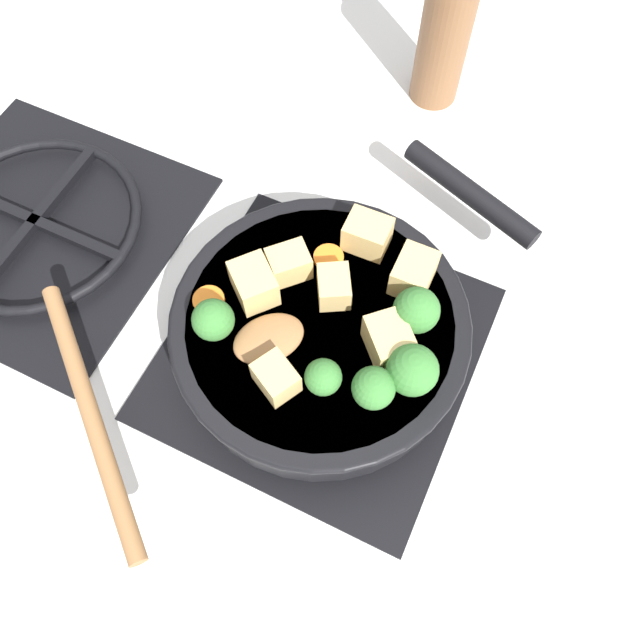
% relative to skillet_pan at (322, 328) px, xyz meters
% --- Properties ---
extents(ground_plane, '(2.40, 2.40, 0.00)m').
position_rel_skillet_pan_xyz_m(ground_plane, '(-0.00, 0.00, -0.06)').
color(ground_plane, silver).
extents(front_burner_grate, '(0.31, 0.31, 0.03)m').
position_rel_skillet_pan_xyz_m(front_burner_grate, '(-0.00, 0.00, -0.04)').
color(front_burner_grate, black).
rests_on(front_burner_grate, ground_plane).
extents(rear_burner_grate, '(0.31, 0.31, 0.03)m').
position_rel_skillet_pan_xyz_m(rear_burner_grate, '(-0.00, 0.36, -0.04)').
color(rear_burner_grate, black).
rests_on(rear_burner_grate, ground_plane).
extents(skillet_pan, '(0.40, 0.31, 0.05)m').
position_rel_skillet_pan_xyz_m(skillet_pan, '(0.00, 0.00, 0.00)').
color(skillet_pan, black).
rests_on(skillet_pan, front_burner_grate).
extents(wooden_spoon, '(0.26, 0.26, 0.02)m').
position_rel_skillet_pan_xyz_m(wooden_spoon, '(-0.12, 0.10, 0.03)').
color(wooden_spoon, olive).
rests_on(wooden_spoon, skillet_pan).
extents(tofu_cube_center_large, '(0.05, 0.04, 0.03)m').
position_rel_skillet_pan_xyz_m(tofu_cube_center_large, '(0.03, -0.00, 0.04)').
color(tofu_cube_center_large, '#DBB770').
rests_on(tofu_cube_center_large, skillet_pan).
extents(tofu_cube_near_handle, '(0.06, 0.06, 0.04)m').
position_rel_skillet_pan_xyz_m(tofu_cube_near_handle, '(0.00, -0.07, 0.04)').
color(tofu_cube_near_handle, '#DBB770').
rests_on(tofu_cube_near_handle, skillet_pan).
extents(tofu_cube_east_chunk, '(0.04, 0.05, 0.03)m').
position_rel_skillet_pan_xyz_m(tofu_cube_east_chunk, '(-0.08, 0.01, 0.04)').
color(tofu_cube_east_chunk, '#DBB770').
rests_on(tofu_cube_east_chunk, skillet_pan).
extents(tofu_cube_west_chunk, '(0.05, 0.05, 0.03)m').
position_rel_skillet_pan_xyz_m(tofu_cube_west_chunk, '(0.03, 0.05, 0.04)').
color(tofu_cube_west_chunk, '#DBB770').
rests_on(tofu_cube_west_chunk, skillet_pan).
extents(tofu_cube_back_piece, '(0.04, 0.04, 0.04)m').
position_rel_skillet_pan_xyz_m(tofu_cube_back_piece, '(0.07, -0.06, 0.04)').
color(tofu_cube_back_piece, '#DBB770').
rests_on(tofu_cube_back_piece, skillet_pan).
extents(tofu_cube_front_piece, '(0.04, 0.04, 0.03)m').
position_rel_skillet_pan_xyz_m(tofu_cube_front_piece, '(0.09, -0.00, 0.04)').
color(tofu_cube_front_piece, '#DBB770').
rests_on(tofu_cube_front_piece, skillet_pan).
extents(tofu_cube_mid_small, '(0.06, 0.06, 0.04)m').
position_rel_skillet_pan_xyz_m(tofu_cube_mid_small, '(-0.01, 0.07, 0.04)').
color(tofu_cube_mid_small, '#DBB770').
rests_on(tofu_cube_mid_small, skillet_pan).
extents(broccoli_floret_near_spoon, '(0.05, 0.05, 0.05)m').
position_rel_skillet_pan_xyz_m(broccoli_floret_near_spoon, '(-0.02, -0.10, 0.05)').
color(broccoli_floret_near_spoon, '#709956').
rests_on(broccoli_floret_near_spoon, skillet_pan).
extents(broccoli_floret_center_top, '(0.04, 0.04, 0.05)m').
position_rel_skillet_pan_xyz_m(broccoli_floret_center_top, '(-0.06, 0.08, 0.05)').
color(broccoli_floret_center_top, '#709956').
rests_on(broccoli_floret_center_top, skillet_pan).
extents(broccoli_floret_east_rim, '(0.03, 0.03, 0.04)m').
position_rel_skillet_pan_xyz_m(broccoli_floret_east_rim, '(-0.06, -0.03, 0.05)').
color(broccoli_floret_east_rim, '#709956').
rests_on(broccoli_floret_east_rim, skillet_pan).
extents(broccoli_floret_west_rim, '(0.04, 0.04, 0.05)m').
position_rel_skillet_pan_xyz_m(broccoli_floret_west_rim, '(-0.05, -0.07, 0.05)').
color(broccoli_floret_west_rim, '#709956').
rests_on(broccoli_floret_west_rim, skillet_pan).
extents(broccoli_floret_north_edge, '(0.04, 0.04, 0.05)m').
position_rel_skillet_pan_xyz_m(broccoli_floret_north_edge, '(0.03, -0.08, 0.05)').
color(broccoli_floret_north_edge, '#709956').
rests_on(broccoli_floret_north_edge, skillet_pan).
extents(carrot_slice_orange_thin, '(0.03, 0.03, 0.01)m').
position_rel_skillet_pan_xyz_m(carrot_slice_orange_thin, '(0.06, 0.02, 0.03)').
color(carrot_slice_orange_thin, orange).
rests_on(carrot_slice_orange_thin, skillet_pan).
extents(carrot_slice_near_center, '(0.03, 0.03, 0.01)m').
position_rel_skillet_pan_xyz_m(carrot_slice_near_center, '(-0.03, 0.11, 0.03)').
color(carrot_slice_near_center, orange).
rests_on(carrot_slice_near_center, skillet_pan).
extents(pepper_mill, '(0.06, 0.06, 0.23)m').
position_rel_skillet_pan_xyz_m(pepper_mill, '(0.40, 0.03, 0.05)').
color(pepper_mill, brown).
rests_on(pepper_mill, ground_plane).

